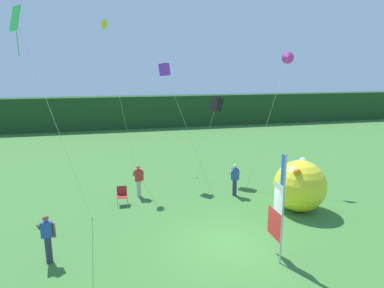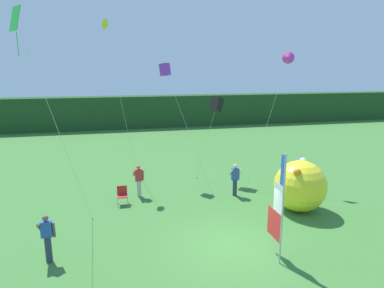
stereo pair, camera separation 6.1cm
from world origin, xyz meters
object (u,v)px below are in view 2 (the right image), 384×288
at_px(folding_chair, 122,194).
at_px(kite_yellow_delta_4, 104,26).
at_px(inflatable_balloon, 300,186).
at_px(kite_black_box_2, 216,104).
at_px(banner_flag, 278,209).
at_px(kite_purple_box_1, 165,70).
at_px(person_mid_field, 235,179).
at_px(kite_magenta_delta_0, 288,58).
at_px(person_near_banner, 139,180).
at_px(kite_green_diamond_3, 23,40).
at_px(person_far_left, 47,237).

distance_m(folding_chair, kite_yellow_delta_4, 9.13).
bearing_deg(folding_chair, inflatable_balloon, -18.20).
bearing_deg(kite_black_box_2, folding_chair, -153.04).
bearing_deg(folding_chair, kite_yellow_delta_4, 97.13).
height_order(banner_flag, kite_purple_box_1, kite_purple_box_1).
distance_m(folding_chair, kite_purple_box_1, 7.42).
bearing_deg(kite_purple_box_1, person_mid_field, -51.58).
xyz_separation_m(kite_magenta_delta_0, kite_purple_box_1, (-6.48, 2.11, -0.63)).
bearing_deg(kite_black_box_2, kite_magenta_delta_0, -21.00).
bearing_deg(inflatable_balloon, person_near_banner, 154.22).
xyz_separation_m(inflatable_balloon, kite_green_diamond_3, (-10.77, -1.56, 6.11)).
bearing_deg(kite_purple_box_1, inflatable_balloon, -49.87).
bearing_deg(person_mid_field, kite_black_box_2, 92.27).
distance_m(person_mid_field, kite_purple_box_1, 7.29).
height_order(person_near_banner, folding_chair, person_near_banner).
xyz_separation_m(person_far_left, inflatable_balloon, (10.58, 1.93, 0.29)).
height_order(kite_purple_box_1, kite_green_diamond_3, kite_green_diamond_3).
relative_size(person_mid_field, kite_green_diamond_3, 0.21).
bearing_deg(kite_purple_box_1, kite_magenta_delta_0, -18.05).
bearing_deg(kite_green_diamond_3, person_near_banner, 53.86).
bearing_deg(kite_purple_box_1, person_near_banner, -124.26).
height_order(kite_purple_box_1, kite_black_box_2, kite_purple_box_1).
bearing_deg(person_near_banner, person_mid_field, -11.47).
xyz_separation_m(person_mid_field, kite_yellow_delta_4, (-6.23, 4.11, 7.83)).
distance_m(person_near_banner, folding_chair, 1.25).
distance_m(banner_flag, kite_magenta_delta_0, 10.13).
distance_m(kite_magenta_delta_0, kite_purple_box_1, 6.84).
relative_size(banner_flag, folding_chair, 4.32).
relative_size(person_near_banner, person_far_left, 0.99).
xyz_separation_m(banner_flag, person_near_banner, (-4.16, 6.96, -0.94)).
xyz_separation_m(banner_flag, kite_magenta_delta_0, (4.20, 7.61, 5.19)).
bearing_deg(kite_magenta_delta_0, person_far_left, -152.99).
xyz_separation_m(inflatable_balloon, kite_black_box_2, (-2.37, 5.48, 3.25)).
bearing_deg(kite_black_box_2, kite_green_diamond_3, -139.99).
relative_size(inflatable_balloon, kite_black_box_2, 0.48).
bearing_deg(person_near_banner, folding_chair, -137.13).
height_order(person_mid_field, kite_yellow_delta_4, kite_yellow_delta_4).
height_order(folding_chair, kite_purple_box_1, kite_purple_box_1).
bearing_deg(kite_green_diamond_3, kite_purple_box_1, 54.52).
height_order(banner_flag, inflatable_balloon, banner_flag).
height_order(folding_chair, kite_green_diamond_3, kite_green_diamond_3).
distance_m(banner_flag, kite_black_box_2, 9.39).
distance_m(inflatable_balloon, kite_magenta_delta_0, 7.24).
distance_m(inflatable_balloon, kite_yellow_delta_4, 13.10).
xyz_separation_m(inflatable_balloon, kite_purple_box_1, (-5.23, 6.20, 5.20)).
bearing_deg(person_far_left, kite_purple_box_1, 56.70).
relative_size(banner_flag, kite_magenta_delta_0, 0.52).
relative_size(person_near_banner, kite_yellow_delta_4, 0.19).
bearing_deg(kite_magenta_delta_0, kite_purple_box_1, 161.95).
bearing_deg(kite_magenta_delta_0, kite_green_diamond_3, -154.79).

